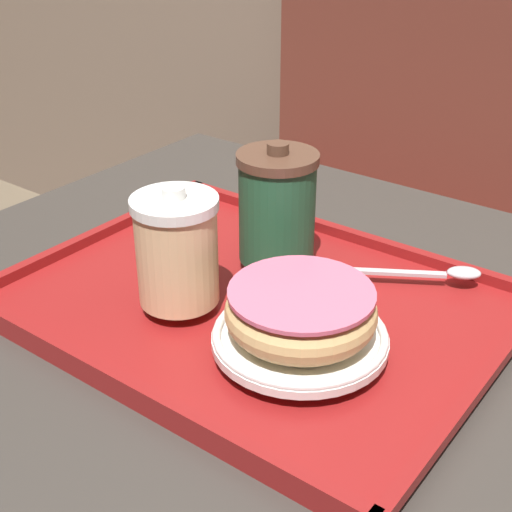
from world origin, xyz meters
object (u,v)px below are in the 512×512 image
Objects in this scene: coffee_cup_rear at (277,206)px; donut_chocolate_glazed at (301,310)px; coffee_cup_front at (177,249)px; spoon at (439,273)px.

coffee_cup_rear reaches higher than donut_chocolate_glazed.
coffee_cup_front is 0.83× the size of spoon.
coffee_cup_front reaches higher than donut_chocolate_glazed.
coffee_cup_rear is at bearing 78.67° from coffee_cup_front.
donut_chocolate_glazed is at bearing -136.24° from spoon.
coffee_cup_rear is 0.91× the size of spoon.
coffee_cup_rear reaches higher than spoon.
coffee_cup_front is 0.91× the size of coffee_cup_rear.
donut_chocolate_glazed is 0.94× the size of spoon.
coffee_cup_rear is 0.17m from donut_chocolate_glazed.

